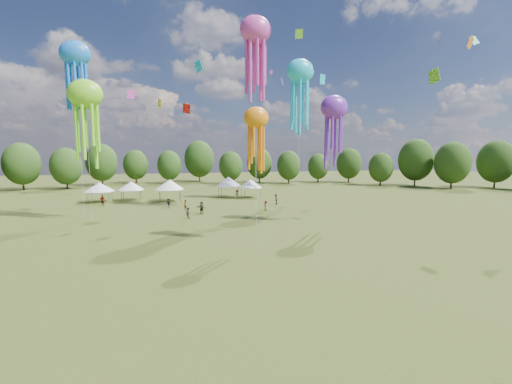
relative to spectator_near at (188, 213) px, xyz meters
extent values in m
imported|color=gray|center=(0.00, 0.00, 0.00)|extent=(0.99, 0.95, 1.60)
imported|color=gray|center=(11.24, 19.57, 0.09)|extent=(0.69, 0.95, 1.79)
imported|color=gray|center=(16.20, 9.46, 0.11)|extent=(1.04, 1.11, 1.81)
imported|color=gray|center=(-2.51, 10.18, 0.00)|extent=(1.09, 0.70, 1.60)
imported|color=gray|center=(-13.69, 15.99, 0.16)|extent=(1.20, 0.70, 1.92)
imported|color=gray|center=(2.23, 3.31, 0.13)|extent=(1.61, 1.63, 1.87)
imported|color=gray|center=(0.06, 7.41, 0.03)|extent=(0.70, 0.72, 1.67)
imported|color=gray|center=(12.58, 3.75, -0.02)|extent=(0.61, 0.83, 1.56)
cylinder|color=#47474C|center=(-16.83, 19.21, 0.18)|extent=(0.08, 0.08, 1.96)
cylinder|color=#47474C|center=(-16.83, 22.95, 0.18)|extent=(0.08, 0.08, 1.96)
cylinder|color=#47474C|center=(-13.09, 19.21, 0.18)|extent=(0.08, 0.08, 1.96)
cylinder|color=#47474C|center=(-13.09, 22.95, 0.18)|extent=(0.08, 0.08, 1.96)
cube|color=white|center=(-14.96, 21.08, 1.21)|extent=(4.14, 4.14, 0.10)
cone|color=white|center=(-14.96, 21.08, 2.10)|extent=(5.39, 5.39, 1.68)
cylinder|color=#47474C|center=(-11.11, 20.76, 0.17)|extent=(0.08, 0.08, 1.94)
cylinder|color=#47474C|center=(-11.11, 24.09, 0.17)|extent=(0.08, 0.08, 1.94)
cylinder|color=#47474C|center=(-7.77, 20.76, 0.17)|extent=(0.08, 0.08, 1.94)
cylinder|color=#47474C|center=(-7.77, 24.09, 0.17)|extent=(0.08, 0.08, 1.94)
cube|color=white|center=(-9.44, 22.43, 1.19)|extent=(3.74, 3.74, 0.10)
cone|color=white|center=(-9.44, 22.43, 2.07)|extent=(4.86, 4.86, 1.66)
cylinder|color=#47474C|center=(-4.01, 16.93, 0.31)|extent=(0.08, 0.08, 2.21)
cylinder|color=#47474C|center=(-4.01, 20.69, 0.31)|extent=(0.08, 0.08, 2.21)
cylinder|color=#47474C|center=(-0.24, 16.93, 0.31)|extent=(0.08, 0.08, 2.21)
cylinder|color=#47474C|center=(-0.24, 20.69, 0.31)|extent=(0.08, 0.08, 2.21)
cube|color=white|center=(-2.12, 18.81, 1.46)|extent=(4.16, 4.16, 0.10)
cone|color=white|center=(-2.12, 18.81, 2.46)|extent=(5.41, 5.41, 1.90)
cylinder|color=#47474C|center=(8.14, 20.53, 0.32)|extent=(0.08, 0.08, 2.24)
cylinder|color=#47474C|center=(8.14, 24.12, 0.32)|extent=(0.08, 0.08, 2.24)
cylinder|color=#47474C|center=(11.72, 20.53, 0.32)|extent=(0.08, 0.08, 2.24)
cylinder|color=#47474C|center=(11.72, 24.12, 0.32)|extent=(0.08, 0.08, 2.24)
cube|color=white|center=(9.93, 22.33, 1.49)|extent=(3.98, 3.98, 0.10)
cone|color=white|center=(9.93, 22.33, 2.49)|extent=(5.18, 5.18, 1.92)
cylinder|color=#47474C|center=(12.65, 18.56, 0.19)|extent=(0.08, 0.08, 1.98)
cylinder|color=#47474C|center=(12.65, 21.83, 0.19)|extent=(0.08, 0.08, 1.98)
cylinder|color=#47474C|center=(15.91, 18.56, 0.19)|extent=(0.08, 0.08, 1.98)
cylinder|color=#47474C|center=(15.91, 21.83, 0.19)|extent=(0.08, 0.08, 1.98)
cube|color=white|center=(14.28, 20.19, 1.23)|extent=(3.66, 3.66, 0.10)
cone|color=white|center=(14.28, 20.19, 2.13)|extent=(4.76, 4.76, 1.70)
ellipsoid|color=#86ED27|center=(-12.80, 2.36, 16.14)|extent=(4.43, 3.10, 3.77)
cylinder|color=beige|center=(-12.80, 2.36, 7.67)|extent=(0.03, 0.03, 16.94)
ellipsoid|color=#DD41AC|center=(11.02, 4.25, 27.06)|extent=(4.90, 3.43, 4.17)
cylinder|color=beige|center=(11.02, 4.25, 13.13)|extent=(0.03, 0.03, 27.86)
ellipsoid|color=purple|center=(17.97, -8.09, 14.13)|extent=(3.61, 2.53, 3.07)
cylinder|color=beige|center=(17.97, -8.09, 6.66)|extent=(0.03, 0.03, 14.93)
ellipsoid|color=#1B78F5|center=(-14.05, 3.84, 21.58)|extent=(3.92, 2.74, 3.33)
cylinder|color=beige|center=(-14.05, 3.84, 10.39)|extent=(0.03, 0.03, 22.38)
ellipsoid|color=orange|center=(6.00, -14.36, 11.87)|extent=(2.55, 1.79, 2.17)
cylinder|color=beige|center=(6.00, -14.36, 5.53)|extent=(0.03, 0.03, 12.67)
ellipsoid|color=#1BC6ED|center=(21.80, 12.38, 23.51)|extent=(5.26, 3.68, 4.47)
cylinder|color=beige|center=(21.80, 12.38, 11.35)|extent=(0.03, 0.03, 24.31)
cube|color=#1BC6ED|center=(3.73, 18.57, 24.74)|extent=(1.49, 1.72, 2.55)
cube|color=#DD41AC|center=(21.28, 28.21, 26.93)|extent=(0.75, 0.30, 0.91)
cube|color=red|center=(0.27, 2.26, 14.69)|extent=(1.08, 0.95, 1.46)
cube|color=orange|center=(35.28, -11.35, 22.47)|extent=(1.47, 0.71, 1.65)
cube|color=#1BC6ED|center=(36.73, -10.57, 23.06)|extent=(1.23, 0.62, 1.39)
cube|color=orange|center=(-17.99, 30.34, 22.15)|extent=(0.29, 2.05, 2.38)
cube|color=#86ED27|center=(22.54, 14.97, 31.03)|extent=(1.40, 0.90, 1.86)
cube|color=#1BC6ED|center=(32.06, 23.91, 25.03)|extent=(1.59, 0.80, 2.18)
cube|color=purple|center=(22.64, 24.59, 24.15)|extent=(1.07, 1.19, 1.76)
cube|color=red|center=(34.62, -6.98, 23.89)|extent=(0.57, 0.93, 0.99)
cube|color=yellow|center=(-3.42, 6.21, 15.86)|extent=(0.55, 1.23, 1.50)
cube|color=#86ED27|center=(28.32, -13.13, 17.50)|extent=(0.38, 1.77, 2.02)
cube|color=#DD41AC|center=(-8.95, 25.27, 20.08)|extent=(1.84, 0.74, 2.07)
cylinder|color=#38281C|center=(-37.53, 49.37, 0.90)|extent=(0.44, 0.44, 3.41)
ellipsoid|color=#284416|center=(-37.53, 49.37, 5.81)|extent=(8.53, 8.53, 10.66)
cylinder|color=#38281C|center=(-27.45, 48.90, 0.73)|extent=(0.44, 0.44, 3.07)
ellipsoid|color=#284416|center=(-27.45, 48.90, 5.14)|extent=(7.66, 7.66, 9.58)
cylinder|color=#38281C|center=(-20.36, 57.21, 0.92)|extent=(0.44, 0.44, 3.43)
ellipsoid|color=#284416|center=(-20.36, 57.21, 5.85)|extent=(8.58, 8.58, 10.73)
cylinder|color=#38281C|center=(-11.61, 62.84, 0.67)|extent=(0.44, 0.44, 2.95)
ellipsoid|color=#284416|center=(-11.61, 62.84, 4.91)|extent=(7.37, 7.37, 9.21)
cylinder|color=#38281C|center=(-1.55, 58.94, 0.65)|extent=(0.44, 0.44, 2.89)
ellipsoid|color=#284416|center=(-1.55, 58.94, 4.80)|extent=(7.23, 7.23, 9.04)
cylinder|color=#38281C|center=(8.06, 63.37, 1.12)|extent=(0.44, 0.44, 3.84)
ellipsoid|color=#284416|center=(8.06, 63.37, 6.64)|extent=(9.60, 9.60, 11.99)
cylinder|color=#38281C|center=(16.34, 52.32, 0.62)|extent=(0.44, 0.44, 2.84)
ellipsoid|color=#284416|center=(16.34, 52.32, 4.71)|extent=(7.11, 7.11, 8.89)
cylinder|color=#38281C|center=(26.08, 54.91, 0.78)|extent=(0.44, 0.44, 3.16)
ellipsoid|color=#284416|center=(26.08, 54.91, 5.33)|extent=(7.91, 7.91, 9.88)
cylinder|color=#38281C|center=(33.84, 49.17, 0.64)|extent=(0.44, 0.44, 2.88)
ellipsoid|color=#284416|center=(33.84, 49.17, 4.78)|extent=(7.21, 7.21, 9.01)
cylinder|color=#38281C|center=(44.66, 51.12, 0.51)|extent=(0.44, 0.44, 2.63)
ellipsoid|color=#284416|center=(44.66, 51.12, 4.29)|extent=(6.57, 6.57, 8.22)
cylinder|color=#38281C|center=(53.66, 47.61, 0.76)|extent=(0.44, 0.44, 3.13)
ellipsoid|color=#284416|center=(53.66, 47.61, 5.26)|extent=(7.81, 7.81, 9.77)
cylinder|color=#38281C|center=(56.79, 35.69, 0.56)|extent=(0.44, 0.44, 2.72)
ellipsoid|color=#284416|center=(56.79, 35.69, 4.47)|extent=(6.80, 6.80, 8.50)
cylinder|color=#38281C|center=(66.11, 32.80, 1.10)|extent=(0.44, 0.44, 3.81)
ellipsoid|color=#284416|center=(66.11, 32.80, 6.58)|extent=(9.52, 9.52, 11.90)
cylinder|color=#38281C|center=(69.72, 23.68, 0.95)|extent=(0.44, 0.44, 3.51)
ellipsoid|color=#284416|center=(69.72, 23.68, 6.00)|extent=(8.78, 8.78, 10.97)
cylinder|color=#38281C|center=(82.54, 22.14, 1.02)|extent=(0.44, 0.44, 3.64)
ellipsoid|color=#284416|center=(82.54, 22.14, 6.25)|extent=(9.10, 9.10, 11.37)
camera|label=1|loc=(-3.00, -47.08, 8.28)|focal=23.42mm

